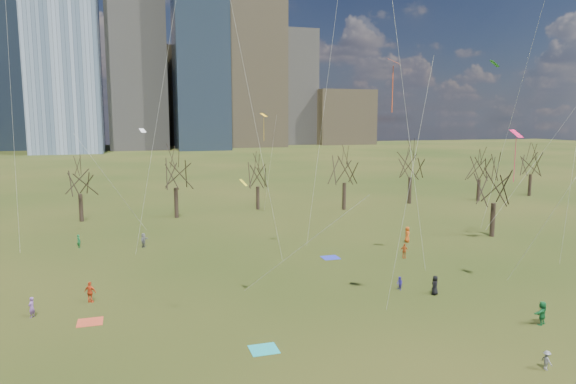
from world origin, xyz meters
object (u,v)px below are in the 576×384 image
object	(u,v)px
blanket_teal	(264,349)
blanket_navy	(330,258)
person_4	(90,292)
blanket_crimson	(90,322)

from	to	relation	value
blanket_teal	blanket_navy	distance (m)	20.47
blanket_teal	person_4	distance (m)	15.02
person_4	blanket_navy	bearing A→B (deg)	-136.21
person_4	blanket_teal	bearing A→B (deg)	159.74
blanket_teal	blanket_navy	world-z (taller)	same
blanket_teal	blanket_crimson	size ratio (longest dim) A/B	1.00
blanket_navy	person_4	size ratio (longest dim) A/B	1.04
blanket_teal	blanket_navy	size ratio (longest dim) A/B	1.00
blanket_teal	blanket_crimson	world-z (taller)	same
blanket_crimson	blanket_navy	bearing A→B (deg)	25.43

